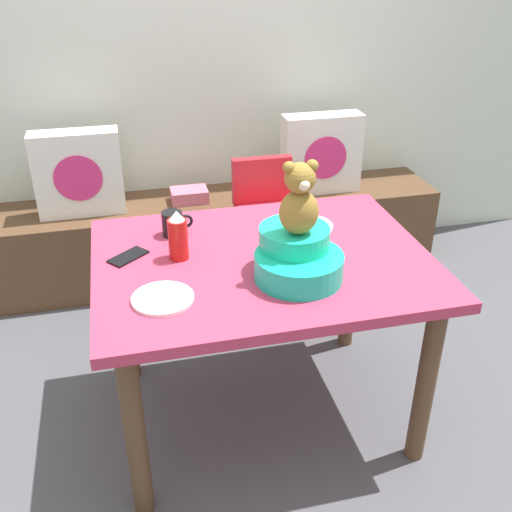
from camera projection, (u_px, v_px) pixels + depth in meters
name	position (u px, v px, depth m)	size (l,w,h in m)	color
ground_plane	(262.00, 410.00, 2.48)	(8.00, 8.00, 0.00)	#4C4C51
back_wall	(195.00, 33.00, 3.11)	(4.40, 0.10, 2.60)	silver
window_bench	(211.00, 236.00, 3.40)	(2.60, 0.44, 0.46)	brown
pillow_floral_left	(79.00, 173.00, 3.02)	(0.44, 0.15, 0.44)	white
pillow_floral_right	(321.00, 154.00, 3.29)	(0.44, 0.15, 0.44)	white
book_stack	(189.00, 195.00, 3.24)	(0.20, 0.14, 0.07)	#C4637D
dining_table	(262.00, 282.00, 2.17)	(1.20, 0.91, 0.74)	#B73351
highchair	(268.00, 218.00, 2.93)	(0.34, 0.45, 0.79)	red
infant_seat_teal	(297.00, 257.00, 1.98)	(0.30, 0.33, 0.16)	#17C399
teddy_bear	(299.00, 200.00, 1.88)	(0.13, 0.12, 0.25)	olive
ketchup_bottle	(178.00, 236.00, 2.07)	(0.07, 0.07, 0.18)	red
coffee_mug	(173.00, 223.00, 2.26)	(0.12, 0.08, 0.09)	black
dinner_plate_near	(163.00, 298.00, 1.87)	(0.20, 0.20, 0.01)	white
dinner_plate_far	(308.00, 226.00, 2.33)	(0.20, 0.20, 0.01)	white
cell_phone	(128.00, 257.00, 2.12)	(0.07, 0.14, 0.01)	black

